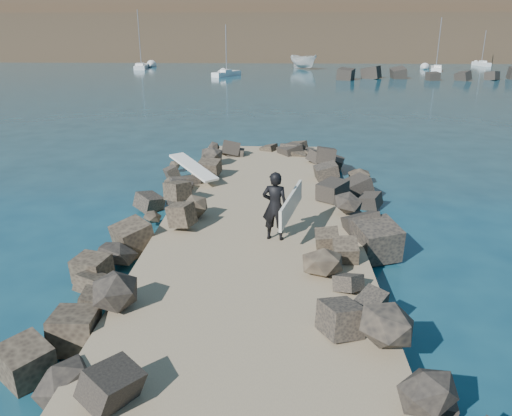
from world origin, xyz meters
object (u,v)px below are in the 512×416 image
object	(u,v)px
surfboard_resting	(194,170)
surfer_with_board	(277,206)
boat_imported	(304,62)
sailboat_f	(481,64)

from	to	relation	value
surfboard_resting	surfer_with_board	xyz separation A→B (m)	(3.33, -5.69, 0.55)
surfboard_resting	surfer_with_board	bearing A→B (deg)	-102.06
boat_imported	surfboard_resting	bearing A→B (deg)	-131.10
surfer_with_board	sailboat_f	distance (m)	93.29
boat_imported	sailboat_f	world-z (taller)	sailboat_f
surfer_with_board	sailboat_f	world-z (taller)	sailboat_f
boat_imported	sailboat_f	bearing A→B (deg)	-18.84
boat_imported	surfer_with_board	bearing A→B (deg)	-128.15
surfboard_resting	surfer_with_board	world-z (taller)	surfer_with_board
surfboard_resting	boat_imported	size ratio (longest dim) A/B	0.41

